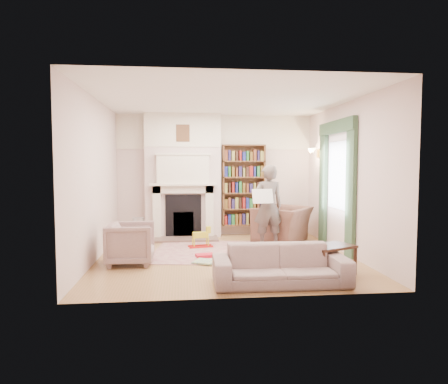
{
  "coord_description": "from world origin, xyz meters",
  "views": [
    {
      "loc": [
        -0.75,
        -7.07,
        1.66
      ],
      "look_at": [
        0.0,
        0.25,
        1.15
      ],
      "focal_mm": 32.0,
      "sensor_mm": 36.0,
      "label": 1
    }
  ],
  "objects": [
    {
      "name": "board_game",
      "position": [
        -0.4,
        -0.45,
        0.03
      ],
      "size": [
        0.46,
        0.46,
        0.03
      ],
      "primitive_type": "cube",
      "rotation": [
        0.0,
        0.0,
        -0.43
      ],
      "color": "#EBE252",
      "rests_on": "rug"
    },
    {
      "name": "paraffin_heater",
      "position": [
        -1.69,
        1.33,
        0.28
      ],
      "size": [
        0.27,
        0.27,
        0.55
      ],
      "primitive_type": "cylinder",
      "rotation": [
        0.0,
        0.0,
        -0.14
      ],
      "color": "#B3B6BB",
      "rests_on": "floor"
    },
    {
      "name": "curtain_right",
      "position": [
        2.2,
        1.1,
        1.2
      ],
      "size": [
        0.07,
        0.32,
        2.4
      ],
      "primitive_type": "cube",
      "color": "#2E452C",
      "rests_on": "floor"
    },
    {
      "name": "comic_annuals",
      "position": [
        0.15,
        -0.36,
        0.02
      ],
      "size": [
        0.34,
        0.67,
        0.02
      ],
      "color": "red",
      "rests_on": "rug"
    },
    {
      "name": "rug",
      "position": [
        0.04,
        0.37,
        0.01
      ],
      "size": [
        2.94,
        2.41,
        0.01
      ],
      "primitive_type": "cube",
      "rotation": [
        0.0,
        0.0,
        -0.14
      ],
      "color": "#BDA98F",
      "rests_on": "floor"
    },
    {
      "name": "rocking_horse",
      "position": [
        -0.42,
        0.8,
        0.21
      ],
      "size": [
        0.51,
        0.28,
        0.42
      ],
      "primitive_type": null,
      "rotation": [
        0.0,
        0.0,
        0.18
      ],
      "color": "gold",
      "rests_on": "rug"
    },
    {
      "name": "wall_front",
      "position": [
        0.0,
        -2.25,
        1.4
      ],
      "size": [
        4.5,
        0.0,
        4.5
      ],
      "primitive_type": "plane",
      "rotation": [
        -1.57,
        0.0,
        0.0
      ],
      "color": "beige",
      "rests_on": "floor"
    },
    {
      "name": "man_reading",
      "position": [
        0.93,
        0.69,
        0.83
      ],
      "size": [
        0.64,
        0.46,
        1.65
      ],
      "primitive_type": "imported",
      "rotation": [
        0.0,
        0.0,
        3.26
      ],
      "color": "#534842",
      "rests_on": "floor"
    },
    {
      "name": "curtain_left",
      "position": [
        2.2,
        -0.3,
        1.2
      ],
      "size": [
        0.07,
        0.32,
        2.4
      ],
      "primitive_type": "cube",
      "color": "#2E452C",
      "rests_on": "floor"
    },
    {
      "name": "sofa",
      "position": [
        0.58,
        -1.75,
        0.27
      ],
      "size": [
        1.87,
        0.76,
        0.54
      ],
      "primitive_type": "imported",
      "rotation": [
        0.0,
        0.0,
        -0.02
      ],
      "color": "#B8AA98",
      "rests_on": "floor"
    },
    {
      "name": "armchair_left",
      "position": [
        -1.63,
        -0.38,
        0.35
      ],
      "size": [
        0.77,
        0.75,
        0.69
      ],
      "primitive_type": "imported",
      "rotation": [
        0.0,
        0.0,
        1.58
      ],
      "color": "#AE9C8F",
      "rests_on": "floor"
    },
    {
      "name": "floor",
      "position": [
        0.0,
        0.0,
        0.0
      ],
      "size": [
        4.5,
        4.5,
        0.0
      ],
      "primitive_type": "plane",
      "color": "olive",
      "rests_on": "ground"
    },
    {
      "name": "wall_left",
      "position": [
        -2.25,
        0.0,
        1.4
      ],
      "size": [
        0.0,
        4.5,
        4.5
      ],
      "primitive_type": "plane",
      "rotation": [
        1.57,
        0.0,
        1.57
      ],
      "color": "beige",
      "rests_on": "floor"
    },
    {
      "name": "wall_right",
      "position": [
        2.25,
        0.0,
        1.4
      ],
      "size": [
        0.0,
        4.5,
        4.5
      ],
      "primitive_type": "plane",
      "rotation": [
        1.57,
        0.0,
        -1.57
      ],
      "color": "beige",
      "rests_on": "floor"
    },
    {
      "name": "bookcase",
      "position": [
        0.65,
        2.12,
        1.18
      ],
      "size": [
        1.0,
        0.24,
        1.85
      ],
      "primitive_type": "cube",
      "color": "brown",
      "rests_on": "floor"
    },
    {
      "name": "coffee_table",
      "position": [
        1.44,
        -1.35,
        0.23
      ],
      "size": [
        0.82,
        0.69,
        0.45
      ],
      "primitive_type": null,
      "rotation": [
        0.0,
        0.0,
        0.41
      ],
      "color": "#361D13",
      "rests_on": "floor"
    },
    {
      "name": "game_box_lid",
      "position": [
        -0.37,
        -0.06,
        0.04
      ],
      "size": [
        0.36,
        0.27,
        0.05
      ],
      "primitive_type": "cube",
      "rotation": [
        0.0,
        0.0,
        0.19
      ],
      "color": "red",
      "rests_on": "rug"
    },
    {
      "name": "newspaper",
      "position": [
        0.78,
        0.49,
        1.05
      ],
      "size": [
        0.42,
        0.16,
        0.28
      ],
      "primitive_type": "cube",
      "rotation": [
        -0.35,
        0.0,
        0.12
      ],
      "color": "silver",
      "rests_on": "man_reading"
    },
    {
      "name": "armchair_reading",
      "position": [
        1.38,
        1.29,
        0.37
      ],
      "size": [
        1.5,
        1.52,
        0.74
      ],
      "primitive_type": "imported",
      "rotation": [
        0.0,
        0.0,
        4.04
      ],
      "color": "#4C2C28",
      "rests_on": "floor"
    },
    {
      "name": "wall_sconce",
      "position": [
        2.03,
        1.5,
        1.9
      ],
      "size": [
        0.2,
        0.24,
        0.24
      ],
      "primitive_type": null,
      "color": "gold",
      "rests_on": "wall_right"
    },
    {
      "name": "ceiling",
      "position": [
        0.0,
        0.0,
        2.8
      ],
      "size": [
        4.5,
        4.5,
        0.0
      ],
      "primitive_type": "plane",
      "rotation": [
        3.14,
        0.0,
        0.0
      ],
      "color": "white",
      "rests_on": "wall_back"
    },
    {
      "name": "window",
      "position": [
        2.23,
        0.4,
        1.45
      ],
      "size": [
        0.02,
        0.9,
        1.3
      ],
      "primitive_type": "cube",
      "color": "silver",
      "rests_on": "wall_right"
    },
    {
      "name": "pelmet",
      "position": [
        2.19,
        0.4,
        2.38
      ],
      "size": [
        0.09,
        1.7,
        0.24
      ],
      "primitive_type": "cube",
      "color": "#2E452C",
      "rests_on": "wall_right"
    },
    {
      "name": "fireplace",
      "position": [
        -0.75,
        2.05,
        1.39
      ],
      "size": [
        1.7,
        0.58,
        2.8
      ],
      "color": "beige",
      "rests_on": "floor"
    },
    {
      "name": "wall_back",
      "position": [
        0.0,
        2.25,
        1.4
      ],
      "size": [
        4.5,
        0.0,
        4.5
      ],
      "primitive_type": "plane",
      "rotation": [
        1.57,
        0.0,
        0.0
      ],
      "color": "beige",
      "rests_on": "floor"
    }
  ]
}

